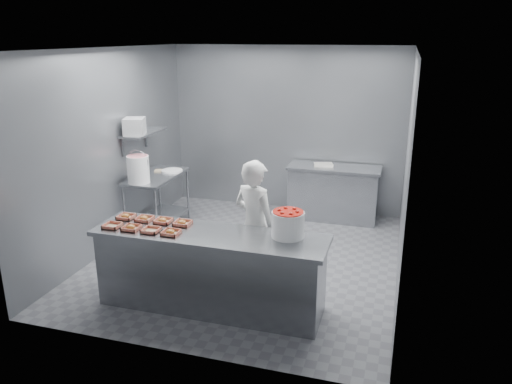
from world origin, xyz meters
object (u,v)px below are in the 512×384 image
Objects in this scene: tray_0 at (112,226)px; worker at (255,226)px; tray_6 at (163,221)px; back_counter at (333,193)px; tray_2 at (151,230)px; service_counter at (210,270)px; strawberry_tub at (288,223)px; tray_4 at (126,216)px; glaze_bucket at (138,169)px; appliance at (134,126)px; tray_1 at (131,228)px; tray_7 at (182,223)px; tray_5 at (144,219)px; prep_table at (157,194)px; tray_3 at (171,232)px.

worker is (1.44, 0.75, -0.12)m from tray_0.
tray_6 is at bearing 31.69° from tray_0.
tray_2 is at bearing -114.16° from back_counter.
service_counter is 1.04m from strawberry_tub.
tray_6 is 1.07m from worker.
tray_4 is 0.39× the size of glaze_bucket.
worker is at bearing 17.41° from tray_4.
tray_1 is at bearing -81.35° from appliance.
tray_7 is at bearing 0.00° from tray_6.
tray_5 is at bearing 129.53° from tray_2.
tray_7 is (1.26, -1.80, 0.33)m from prep_table.
tray_4 is at bearing 180.00° from tray_7.
tray_0 is 0.56m from tray_6.
tray_1 is at bearing 55.58° from worker.
tray_3 reaches higher than tray_0.
strawberry_tub is (1.94, 0.29, 0.13)m from tray_0.
tray_0 is at bearing 180.00° from tray_3.
back_counter is 3.49m from tray_6.
tray_0 is 0.39× the size of glaze_bucket.
prep_table is 2.47× the size of glaze_bucket.
strawberry_tub is at bearing -35.95° from prep_table.
tray_0 is (0.55, -2.10, 0.33)m from prep_table.
appliance reaches higher than tray_0.
worker reaches higher than tray_1.
service_counter is at bearing -20.86° from tray_7.
tray_1 reaches higher than service_counter.
back_counter is 8.01× the size of tray_5.
tray_6 is at bearing -71.13° from appliance.
back_counter is 3.19m from glaze_bucket.
tray_5 reaches higher than service_counter.
tray_6 is 0.24m from tray_7.
tray_1 is 1.00× the size of tray_5.
appliance reaches higher than tray_4.
tray_5 is (-0.48, 0.29, 0.00)m from tray_3.
tray_3 is 2.46m from appliance.
tray_0 is 1.00× the size of tray_2.
glaze_bucket is at bearing 128.30° from tray_3.
tray_6 is (-0.63, 0.15, 0.47)m from service_counter.
tray_6 is (-0.00, 0.29, 0.00)m from tray_2.
tray_1 is 0.54× the size of strawberry_tub.
tray_6 is 1.47m from strawberry_tub.
prep_table is 0.80× the size of back_counter.
tray_2 is at bearing -166.72° from service_counter.
tray_5 is (0.24, 0.00, 0.00)m from tray_4.
tray_0 is 0.24m from tray_1.
back_counter is 8.01× the size of tray_2.
appliance is at bearing 122.62° from glaze_bucket.
tray_7 is (-0.39, 0.15, 0.47)m from service_counter.
worker is (0.72, 0.75, -0.12)m from tray_3.
tray_7 is at bearing 51.17° from tray_2.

